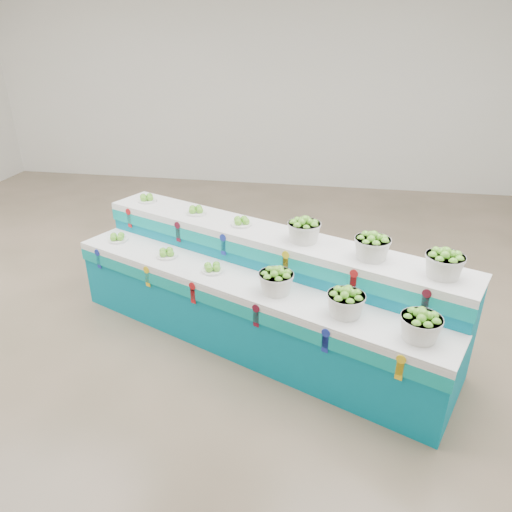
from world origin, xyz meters
name	(u,v)px	position (x,y,z in m)	size (l,w,h in m)	color
ground	(172,323)	(0.00, 0.00, 0.00)	(10.00, 10.00, 0.00)	brown
back_wall	(255,74)	(0.00, 5.00, 2.00)	(10.00, 10.00, 0.00)	silver
display_stand	(256,290)	(0.89, -0.07, 0.51)	(3.80, 0.98, 1.02)	#047F9D
plate_lower_left	(117,237)	(-0.66, 0.35, 0.77)	(0.21, 0.21, 0.09)	white
plate_lower_mid	(167,253)	(-0.02, 0.07, 0.77)	(0.21, 0.21, 0.09)	white
plate_lower_right	(213,267)	(0.50, -0.15, 0.77)	(0.21, 0.21, 0.09)	white
basket_lower_left	(276,281)	(1.12, -0.43, 0.83)	(0.30, 0.30, 0.22)	silver
basket_lower_mid	(346,302)	(1.71, -0.68, 0.83)	(0.30, 0.30, 0.22)	silver
basket_lower_right	(421,325)	(2.23, -0.91, 0.83)	(0.30, 0.30, 0.22)	silver
plate_upper_left	(147,198)	(-0.48, 0.78, 1.07)	(0.21, 0.21, 0.09)	white
plate_upper_mid	(196,210)	(0.17, 0.50, 1.07)	(0.21, 0.21, 0.09)	white
plate_upper_right	(241,221)	(0.69, 0.28, 1.07)	(0.21, 0.21, 0.09)	white
basket_upper_left	(304,230)	(1.31, 0.00, 1.13)	(0.30, 0.30, 0.22)	silver
basket_upper_mid	(372,246)	(1.89, -0.25, 1.13)	(0.30, 0.30, 0.22)	silver
basket_upper_right	(444,263)	(2.42, -0.48, 1.13)	(0.30, 0.30, 0.22)	silver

